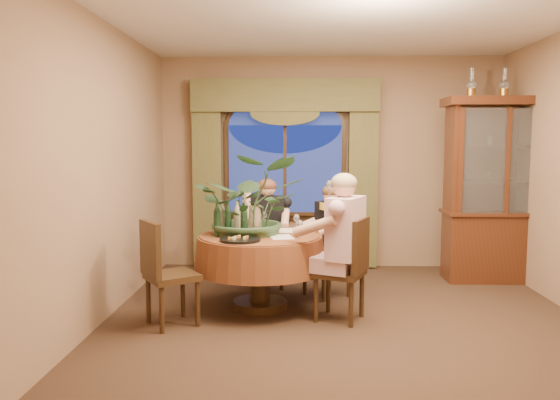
{
  "coord_description": "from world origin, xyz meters",
  "views": [
    {
      "loc": [
        -0.46,
        -4.83,
        1.65
      ],
      "look_at": [
        -0.61,
        0.53,
        1.1
      ],
      "focal_mm": 35.0,
      "sensor_mm": 36.0,
      "label": 1
    }
  ],
  "objects_px": {
    "oil_lamp_left": "(471,83)",
    "wine_bottle_3": "(244,220)",
    "wine_bottle_1": "(238,216)",
    "wine_bottle_5": "(217,220)",
    "wine_bottle_0": "(222,217)",
    "stoneware_vase": "(255,219)",
    "person_scarf": "(333,240)",
    "wine_bottle_2": "(228,218)",
    "oil_lamp_right": "(537,83)",
    "olive_bowl": "(262,233)",
    "wine_bottle_4": "(237,218)",
    "chair_back": "(268,245)",
    "person_back": "(267,233)",
    "person_pink": "(345,248)",
    "chair_front_left": "(172,273)",
    "china_cabinet": "(500,190)",
    "chair_right": "(339,269)",
    "centerpiece_plant": "(252,168)",
    "dining_table": "(260,272)",
    "chair_back_right": "(327,252)",
    "oil_lamp_center": "(504,83)"
  },
  "relations": [
    {
      "from": "oil_lamp_left",
      "to": "wine_bottle_3",
      "type": "relative_size",
      "value": 1.03
    },
    {
      "from": "wine_bottle_1",
      "to": "wine_bottle_5",
      "type": "bearing_deg",
      "value": -121.84
    },
    {
      "from": "wine_bottle_0",
      "to": "stoneware_vase",
      "type": "bearing_deg",
      "value": 5.05
    },
    {
      "from": "person_scarf",
      "to": "wine_bottle_2",
      "type": "relative_size",
      "value": 3.71
    },
    {
      "from": "oil_lamp_right",
      "to": "stoneware_vase",
      "type": "height_order",
      "value": "oil_lamp_right"
    },
    {
      "from": "olive_bowl",
      "to": "wine_bottle_4",
      "type": "xyz_separation_m",
      "value": [
        -0.25,
        0.06,
        0.14
      ]
    },
    {
      "from": "chair_back",
      "to": "person_back",
      "type": "relative_size",
      "value": 0.76
    },
    {
      "from": "stoneware_vase",
      "to": "wine_bottle_3",
      "type": "height_order",
      "value": "wine_bottle_3"
    },
    {
      "from": "person_scarf",
      "to": "wine_bottle_1",
      "type": "bearing_deg",
      "value": 73.86
    },
    {
      "from": "oil_lamp_left",
      "to": "person_pink",
      "type": "height_order",
      "value": "oil_lamp_left"
    },
    {
      "from": "chair_front_left",
      "to": "stoneware_vase",
      "type": "height_order",
      "value": "stoneware_vase"
    },
    {
      "from": "chair_front_left",
      "to": "wine_bottle_0",
      "type": "relative_size",
      "value": 2.91
    },
    {
      "from": "china_cabinet",
      "to": "wine_bottle_4",
      "type": "distance_m",
      "value": 3.26
    },
    {
      "from": "oil_lamp_right",
      "to": "person_pink",
      "type": "xyz_separation_m",
      "value": [
        -2.37,
        -1.6,
        -1.67
      ]
    },
    {
      "from": "china_cabinet",
      "to": "wine_bottle_0",
      "type": "relative_size",
      "value": 6.67
    },
    {
      "from": "olive_bowl",
      "to": "wine_bottle_0",
      "type": "distance_m",
      "value": 0.45
    },
    {
      "from": "stoneware_vase",
      "to": "wine_bottle_4",
      "type": "relative_size",
      "value": 0.84
    },
    {
      "from": "oil_lamp_right",
      "to": "chair_right",
      "type": "xyz_separation_m",
      "value": [
        -2.42,
        -1.55,
        -1.89
      ]
    },
    {
      "from": "oil_lamp_right",
      "to": "centerpiece_plant",
      "type": "relative_size",
      "value": 0.28
    },
    {
      "from": "centerpiece_plant",
      "to": "china_cabinet",
      "type": "bearing_deg",
      "value": 21.34
    },
    {
      "from": "wine_bottle_5",
      "to": "chair_right",
      "type": "bearing_deg",
      "value": -11.31
    },
    {
      "from": "chair_back",
      "to": "wine_bottle_1",
      "type": "bearing_deg",
      "value": 70.93
    },
    {
      "from": "oil_lamp_right",
      "to": "stoneware_vase",
      "type": "distance_m",
      "value": 3.73
    },
    {
      "from": "person_pink",
      "to": "person_back",
      "type": "relative_size",
      "value": 1.1
    },
    {
      "from": "china_cabinet",
      "to": "stoneware_vase",
      "type": "height_order",
      "value": "china_cabinet"
    },
    {
      "from": "china_cabinet",
      "to": "person_scarf",
      "type": "bearing_deg",
      "value": -160.67
    },
    {
      "from": "dining_table",
      "to": "chair_back_right",
      "type": "height_order",
      "value": "chair_back_right"
    },
    {
      "from": "oil_lamp_center",
      "to": "oil_lamp_right",
      "type": "relative_size",
      "value": 1.0
    },
    {
      "from": "oil_lamp_center",
      "to": "wine_bottle_3",
      "type": "relative_size",
      "value": 1.03
    },
    {
      "from": "chair_right",
      "to": "wine_bottle_1",
      "type": "bearing_deg",
      "value": 85.79
    },
    {
      "from": "chair_right",
      "to": "olive_bowl",
      "type": "xyz_separation_m",
      "value": [
        -0.75,
        0.3,
        0.29
      ]
    },
    {
      "from": "chair_back_right",
      "to": "person_scarf",
      "type": "height_order",
      "value": "person_scarf"
    },
    {
      "from": "chair_right",
      "to": "wine_bottle_1",
      "type": "distance_m",
      "value": 1.21
    },
    {
      "from": "person_scarf",
      "to": "olive_bowl",
      "type": "height_order",
      "value": "person_scarf"
    },
    {
      "from": "chair_back",
      "to": "stoneware_vase",
      "type": "distance_m",
      "value": 0.87
    },
    {
      "from": "dining_table",
      "to": "wine_bottle_3",
      "type": "xyz_separation_m",
      "value": [
        -0.15,
        -0.1,
        0.54
      ]
    },
    {
      "from": "china_cabinet",
      "to": "oil_lamp_center",
      "type": "xyz_separation_m",
      "value": [
        0.0,
        0.0,
        1.27
      ]
    },
    {
      "from": "oil_lamp_center",
      "to": "person_scarf",
      "type": "distance_m",
      "value": 2.79
    },
    {
      "from": "wine_bottle_0",
      "to": "wine_bottle_2",
      "type": "distance_m",
      "value": 0.1
    },
    {
      "from": "person_pink",
      "to": "wine_bottle_4",
      "type": "bearing_deg",
      "value": 93.76
    },
    {
      "from": "person_pink",
      "to": "centerpiece_plant",
      "type": "distance_m",
      "value": 1.25
    },
    {
      "from": "chair_right",
      "to": "wine_bottle_4",
      "type": "height_order",
      "value": "wine_bottle_4"
    },
    {
      "from": "person_pink",
      "to": "wine_bottle_1",
      "type": "distance_m",
      "value": 1.22
    },
    {
      "from": "wine_bottle_5",
      "to": "oil_lamp_left",
      "type": "bearing_deg",
      "value": 24.91
    },
    {
      "from": "chair_right",
      "to": "china_cabinet",
      "type": "bearing_deg",
      "value": -29.33
    },
    {
      "from": "dining_table",
      "to": "wine_bottle_2",
      "type": "height_order",
      "value": "wine_bottle_2"
    },
    {
      "from": "chair_back_right",
      "to": "wine_bottle_3",
      "type": "relative_size",
      "value": 2.91
    },
    {
      "from": "wine_bottle_1",
      "to": "china_cabinet",
      "type": "bearing_deg",
      "value": 18.72
    },
    {
      "from": "olive_bowl",
      "to": "wine_bottle_5",
      "type": "distance_m",
      "value": 0.46
    },
    {
      "from": "chair_back",
      "to": "stoneware_vase",
      "type": "bearing_deg",
      "value": 85.19
    }
  ]
}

